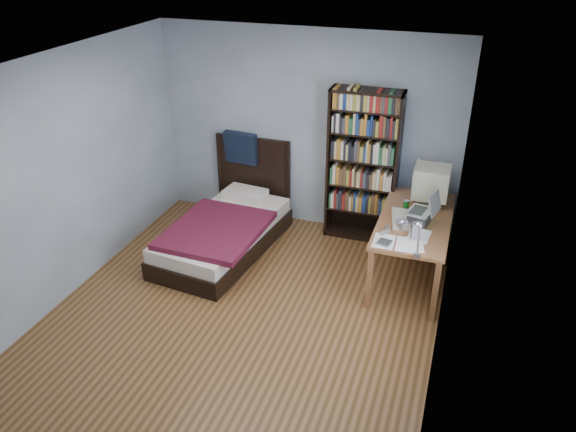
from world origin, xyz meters
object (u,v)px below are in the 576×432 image
at_px(bed, 226,228).
at_px(soda_can, 406,205).
at_px(desk, 417,227).
at_px(laptop, 421,215).
at_px(bookshelf, 363,167).
at_px(speaker, 416,232).
at_px(desk_lamp, 404,229).
at_px(keyboard, 401,219).
at_px(crt_monitor, 430,183).

bearing_deg(bed, soda_can, 6.54).
bearing_deg(desk, laptop, -82.97).
relative_size(bookshelf, bed, 0.90).
bearing_deg(speaker, desk, 87.00).
bearing_deg(speaker, bookshelf, 117.44).
bearing_deg(desk_lamp, speaker, 85.29).
relative_size(desk_lamp, keyboard, 1.23).
bearing_deg(desk_lamp, laptop, 86.55).
relative_size(desk, crt_monitor, 3.43).
distance_m(laptop, desk_lamp, 1.11).
distance_m(desk, keyboard, 0.62).
height_order(laptop, bookshelf, bookshelf).
height_order(desk, laptop, laptop).
distance_m(crt_monitor, desk_lamp, 1.59).
relative_size(desk, soda_can, 13.42).
bearing_deg(bed, crt_monitor, 12.26).
relative_size(desk, speaker, 8.82).
height_order(desk, bed, bed).
bearing_deg(laptop, speaker, -90.87).
distance_m(soda_can, bed, 2.16).
bearing_deg(speaker, desk_lamp, -101.56).
bearing_deg(crt_monitor, laptop, -92.30).
height_order(desk_lamp, speaker, desk_lamp).
height_order(laptop, keyboard, laptop).
distance_m(soda_can, bookshelf, 0.84).
bearing_deg(speaker, laptop, 82.28).
bearing_deg(crt_monitor, speaker, -91.74).
bearing_deg(soda_can, laptop, -54.50).
height_order(speaker, bed, bed).
relative_size(desk_lamp, soda_can, 5.17).
relative_size(keyboard, bed, 0.23).
bearing_deg(soda_can, crt_monitor, 50.81).
xyz_separation_m(laptop, speaker, (-0.01, -0.34, -0.02)).
height_order(laptop, desk_lamp, desk_lamp).
bearing_deg(laptop, desk_lamp, -93.45).
height_order(keyboard, bed, bed).
relative_size(speaker, bookshelf, 0.09).
relative_size(crt_monitor, laptop, 1.24).
relative_size(laptop, speaker, 2.08).
bearing_deg(keyboard, bookshelf, 115.65).
xyz_separation_m(desk, speaker, (0.06, -0.85, 0.40)).
relative_size(desk_lamp, bookshelf, 0.31).
bearing_deg(soda_can, bed, -173.46).
xyz_separation_m(laptop, soda_can, (-0.19, 0.27, -0.05)).
bearing_deg(keyboard, speaker, -70.48).
bearing_deg(speaker, soda_can, 100.03).
bearing_deg(desk, keyboard, -105.52).
distance_m(desk, bookshelf, 0.97).
bearing_deg(bed, laptop, -0.73).
distance_m(crt_monitor, keyboard, 0.62).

